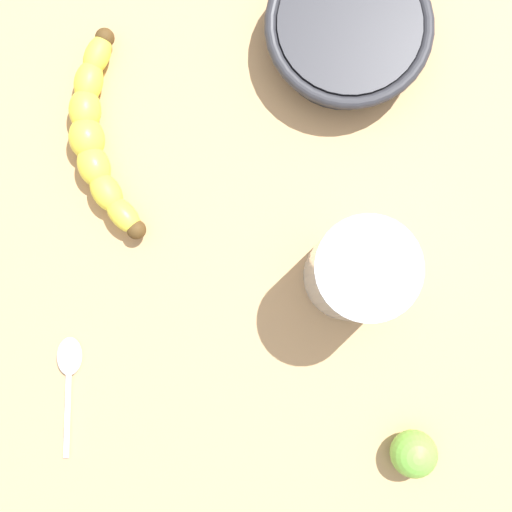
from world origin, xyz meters
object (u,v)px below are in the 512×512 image
banana (97,137)px  teaspoon (69,364)px  lime_fruit (414,454)px  smoothie_glass (357,273)px  ceramic_bowl (347,32)px

banana → teaspoon: size_ratio=1.83×
banana → lime_fruit: 41.66cm
banana → teaspoon: bearing=-16.6°
smoothie_glass → lime_fruit: (-4.15, 16.66, -3.65)cm
lime_fruit → teaspoon: size_ratio=0.38×
banana → lime_fruit: (-26.97, 31.75, 0.47)cm
lime_fruit → smoothie_glass: bearing=-76.0°
teaspoon → ceramic_bowl: bearing=-39.5°
lime_fruit → banana: bearing=-49.7°
teaspoon → banana: bearing=-6.0°
smoothie_glass → lime_fruit: smoothie_glass is taller
ceramic_bowl → smoothie_glass: bearing=85.7°
smoothie_glass → ceramic_bowl: 23.18cm
lime_fruit → ceramic_bowl: bearing=-86.5°
banana → lime_fruit: bearing=35.0°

